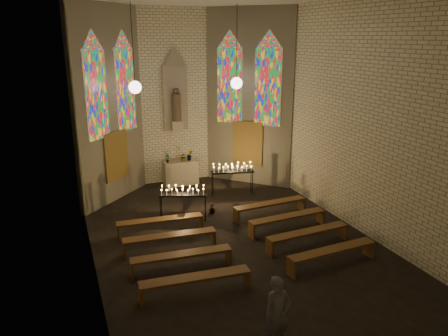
{
  "coord_description": "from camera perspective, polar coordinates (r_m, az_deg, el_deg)",
  "views": [
    {
      "loc": [
        -4.55,
        -11.19,
        5.89
      ],
      "look_at": [
        0.18,
        0.98,
        1.94
      ],
      "focal_mm": 35.0,
      "sensor_mm": 36.0,
      "label": 1
    }
  ],
  "objects": [
    {
      "name": "flower_vase_right",
      "position": [
        17.94,
        -4.52,
        1.7
      ],
      "size": [
        0.27,
        0.23,
        0.44
      ],
      "primitive_type": "imported",
      "rotation": [
        0.0,
        0.0,
        -0.13
      ],
      "color": "#4C723F",
      "rests_on": "altar"
    },
    {
      "name": "aisle_flower_pot",
      "position": [
        15.17,
        -1.57,
        -5.27
      ],
      "size": [
        0.27,
        0.27,
        0.36
      ],
      "primitive_type": "imported",
      "rotation": [
        0.0,
        0.0,
        0.43
      ],
      "color": "#4C723F",
      "rests_on": "ground"
    },
    {
      "name": "pew_left_0",
      "position": [
        13.69,
        -8.35,
        -6.94
      ],
      "size": [
        2.66,
        0.55,
        0.51
      ],
      "rotation": [
        0.0,
        0.0,
        -0.07
      ],
      "color": "brown",
      "rests_on": "ground"
    },
    {
      "name": "room",
      "position": [
        15.41,
        -3.91,
        8.69
      ],
      "size": [
        8.22,
        12.43,
        7.0
      ],
      "color": "#F0ECC9",
      "rests_on": "ground"
    },
    {
      "name": "visitor",
      "position": [
        8.87,
        6.98,
        -18.44
      ],
      "size": [
        0.58,
        0.4,
        1.56
      ],
      "primitive_type": "imported",
      "rotation": [
        0.0,
        0.0,
        0.04
      ],
      "color": "#4C4D56",
      "rests_on": "ground"
    },
    {
      "name": "flower_vase_left",
      "position": [
        17.68,
        -7.4,
        1.25
      ],
      "size": [
        0.23,
        0.19,
        0.36
      ],
      "primitive_type": "imported",
      "rotation": [
        0.0,
        0.0,
        0.39
      ],
      "color": "#4C723F",
      "rests_on": "altar"
    },
    {
      "name": "votive_stand_left",
      "position": [
        14.39,
        -5.41,
        -3.17
      ],
      "size": [
        1.6,
        0.89,
        1.15
      ],
      "rotation": [
        0.0,
        0.0,
        -0.35
      ],
      "color": "black",
      "rests_on": "ground"
    },
    {
      "name": "pew_right_2",
      "position": [
        12.99,
        10.91,
        -8.42
      ],
      "size": [
        2.66,
        0.55,
        0.51
      ],
      "rotation": [
        0.0,
        0.0,
        0.07
      ],
      "color": "brown",
      "rests_on": "ground"
    },
    {
      "name": "pew_left_2",
      "position": [
        11.59,
        -5.58,
        -11.45
      ],
      "size": [
        2.66,
        0.55,
        0.51
      ],
      "rotation": [
        0.0,
        0.0,
        -0.07
      ],
      "color": "brown",
      "rests_on": "ground"
    },
    {
      "name": "floor",
      "position": [
        13.44,
        0.79,
        -9.16
      ],
      "size": [
        12.0,
        12.0,
        0.0
      ],
      "primitive_type": "plane",
      "color": "black",
      "rests_on": "ground"
    },
    {
      "name": "pew_right_0",
      "position": [
        14.9,
        6.04,
        -4.83
      ],
      "size": [
        2.66,
        0.55,
        0.51
      ],
      "rotation": [
        0.0,
        0.0,
        0.07
      ],
      "color": "brown",
      "rests_on": "ground"
    },
    {
      "name": "votive_stand_right",
      "position": [
        16.6,
        1.09,
        -0.2
      ],
      "size": [
        1.67,
        0.75,
        1.2
      ],
      "rotation": [
        0.0,
        0.0,
        -0.23
      ],
      "color": "black",
      "rests_on": "ground"
    },
    {
      "name": "flower_vase_center",
      "position": [
        17.83,
        -5.31,
        1.47
      ],
      "size": [
        0.42,
        0.39,
        0.37
      ],
      "primitive_type": "imported",
      "rotation": [
        0.0,
        0.0,
        -0.35
      ],
      "color": "#4C723F",
      "rests_on": "altar"
    },
    {
      "name": "pew_left_1",
      "position": [
        12.63,
        -7.09,
        -9.01
      ],
      "size": [
        2.66,
        0.55,
        0.51
      ],
      "rotation": [
        0.0,
        0.0,
        -0.07
      ],
      "color": "brown",
      "rests_on": "ground"
    },
    {
      "name": "pew_left_3",
      "position": [
        10.59,
        -3.74,
        -14.35
      ],
      "size": [
        2.66,
        0.55,
        0.51
      ],
      "rotation": [
        0.0,
        0.0,
        -0.07
      ],
      "color": "brown",
      "rests_on": "ground"
    },
    {
      "name": "altar",
      "position": [
        18.07,
        -5.69,
        -0.6
      ],
      "size": [
        1.4,
        0.6,
        1.0
      ],
      "primitive_type": "cube",
      "color": "#BDB49A",
      "rests_on": "ground"
    },
    {
      "name": "pew_right_1",
      "position": [
        13.93,
        8.3,
        -6.51
      ],
      "size": [
        2.66,
        0.55,
        0.51
      ],
      "rotation": [
        0.0,
        0.0,
        0.07
      ],
      "color": "brown",
      "rests_on": "ground"
    },
    {
      "name": "pew_right_3",
      "position": [
        12.11,
        13.94,
        -10.6
      ],
      "size": [
        2.66,
        0.55,
        0.51
      ],
      "rotation": [
        0.0,
        0.0,
        0.07
      ],
      "color": "brown",
      "rests_on": "ground"
    }
  ]
}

